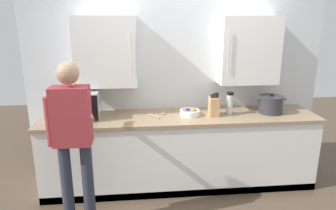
# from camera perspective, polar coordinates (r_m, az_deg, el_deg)

# --- Properties ---
(back_wall_tiled) EXTENTS (3.72, 0.44, 2.50)m
(back_wall_tiled) POSITION_cam_1_polar(r_m,az_deg,el_deg) (3.90, 1.65, 5.96)
(back_wall_tiled) COLOR silver
(back_wall_tiled) RESTS_ON ground_plane
(counter_unit) EXTENTS (3.30, 0.69, 0.91)m
(counter_unit) POSITION_cam_1_polar(r_m,az_deg,el_deg) (3.85, 2.17, -8.42)
(counter_unit) COLOR white
(counter_unit) RESTS_ON ground_plane
(microwave_oven) EXTENTS (0.56, 0.40, 0.32)m
(microwave_oven) POSITION_cam_1_polar(r_m,az_deg,el_deg) (3.73, -17.17, 0.03)
(microwave_oven) COLOR #B7BABF
(microwave_oven) RESTS_ON counter_unit
(stock_pot) EXTENTS (0.38, 0.29, 0.24)m
(stock_pot) POSITION_cam_1_polar(r_m,az_deg,el_deg) (3.97, 18.46, 0.09)
(stock_pot) COLOR #2D2D33
(stock_pot) RESTS_ON counter_unit
(fruit_bowl) EXTENTS (0.23, 0.23, 0.10)m
(fruit_bowl) POSITION_cam_1_polar(r_m,az_deg,el_deg) (3.68, 4.05, -1.34)
(fruit_bowl) COLOR white
(fruit_bowl) RESTS_ON counter_unit
(thermos_flask) EXTENTS (0.08, 0.08, 0.28)m
(thermos_flask) POSITION_cam_1_polar(r_m,az_deg,el_deg) (3.76, 11.34, 0.30)
(thermos_flask) COLOR #B7BABF
(thermos_flask) RESTS_ON counter_unit
(wooden_spoon) EXTENTS (0.21, 0.20, 0.02)m
(wooden_spoon) POSITION_cam_1_polar(r_m,az_deg,el_deg) (3.69, -1.66, -1.82)
(wooden_spoon) COLOR tan
(wooden_spoon) RESTS_ON counter_unit
(knife_block) EXTENTS (0.11, 0.15, 0.29)m
(knife_block) POSITION_cam_1_polar(r_m,az_deg,el_deg) (3.69, 8.45, -0.28)
(knife_block) COLOR tan
(knife_block) RESTS_ON counter_unit
(person_figure) EXTENTS (0.44, 0.60, 1.67)m
(person_figure) POSITION_cam_1_polar(r_m,az_deg,el_deg) (2.98, -17.18, -5.14)
(person_figure) COLOR #282D3D
(person_figure) RESTS_ON ground_plane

